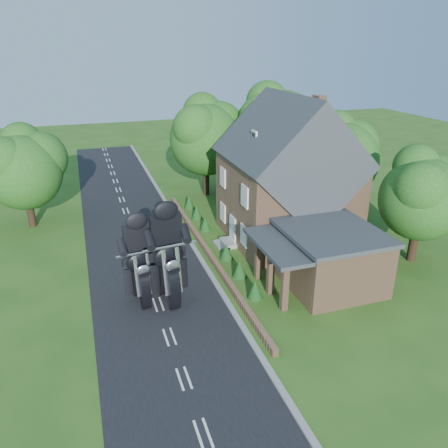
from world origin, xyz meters
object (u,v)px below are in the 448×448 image
object	(u,v)px
garden_wall	(208,252)
house	(287,180)
motorcycle_lead	(169,288)
motorcycle_follow	(142,289)
annex	(327,256)

from	to	relation	value
garden_wall	house	distance (m)	7.52
garden_wall	house	xyz separation A→B (m)	(6.19, 1.00, 4.14)
motorcycle_lead	motorcycle_follow	size ratio (longest dim) A/B	1.11
garden_wall	annex	bearing A→B (deg)	-46.16
motorcycle_follow	annex	bearing A→B (deg)	165.97
garden_wall	motorcycle_follow	xyz separation A→B (m)	(-5.07, -4.47, 0.60)
house	motorcycle_follow	bearing A→B (deg)	-154.09
garden_wall	motorcycle_follow	world-z (taller)	motorcycle_follow
house	annex	world-z (taller)	house
house	garden_wall	bearing A→B (deg)	-170.83
annex	house	bearing A→B (deg)	84.76
house	annex	size ratio (longest dim) A/B	1.45
motorcycle_lead	garden_wall	bearing A→B (deg)	-133.58
garden_wall	motorcycle_lead	world-z (taller)	motorcycle_lead
house	motorcycle_lead	bearing A→B (deg)	-148.99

